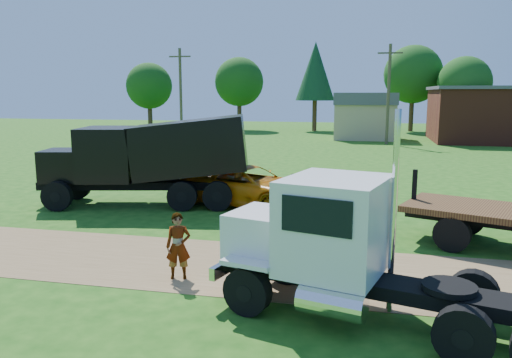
% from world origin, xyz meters
% --- Properties ---
extents(ground, '(140.00, 140.00, 0.00)m').
position_xyz_m(ground, '(0.00, 0.00, 0.00)').
color(ground, '#194E11').
rests_on(ground, ground).
extents(dirt_track, '(120.00, 4.20, 0.01)m').
position_xyz_m(dirt_track, '(0.00, 0.00, 0.01)').
color(dirt_track, brown).
rests_on(dirt_track, ground).
extents(white_semi_tractor, '(7.26, 3.98, 4.29)m').
position_xyz_m(white_semi_tractor, '(3.74, -2.29, 1.47)').
color(white_semi_tractor, black).
rests_on(white_semi_tractor, ground).
extents(black_dump_truck, '(8.80, 4.33, 3.73)m').
position_xyz_m(black_dump_truck, '(-4.37, 6.62, 2.05)').
color(black_dump_truck, black).
rests_on(black_dump_truck, ground).
extents(orange_pickup, '(6.39, 4.33, 1.62)m').
position_xyz_m(orange_pickup, '(-0.50, 7.44, 0.81)').
color(orange_pickup, orange).
rests_on(orange_pickup, ground).
extents(spectator_a, '(0.70, 0.56, 1.69)m').
position_xyz_m(spectator_a, '(-0.24, -1.17, 0.84)').
color(spectator_a, '#999999').
rests_on(spectator_a, ground).
extents(spectator_b, '(0.94, 0.81, 1.67)m').
position_xyz_m(spectator_b, '(1.63, 5.66, 0.84)').
color(spectator_b, '#999999').
rests_on(spectator_b, ground).
extents(tan_shed, '(6.20, 5.40, 4.70)m').
position_xyz_m(tan_shed, '(4.00, 40.00, 2.42)').
color(tan_shed, tan).
rests_on(tan_shed, ground).
extents(utility_poles, '(42.20, 0.28, 9.00)m').
position_xyz_m(utility_poles, '(6.00, 35.00, 4.71)').
color(utility_poles, '#4B3E2B').
rests_on(utility_poles, ground).
extents(tree_row, '(56.91, 12.76, 10.90)m').
position_xyz_m(tree_row, '(4.52, 49.86, 6.34)').
color(tree_row, '#3C2518').
rests_on(tree_row, ground).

